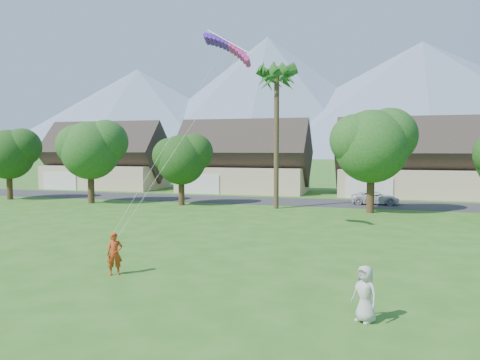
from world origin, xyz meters
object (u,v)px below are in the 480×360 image
(kite_flyer, at_px, (115,254))
(parked_car, at_px, (375,198))
(watcher, at_px, (365,294))
(parafoil_kite, at_px, (230,46))

(kite_flyer, distance_m, parked_car, 30.43)
(watcher, distance_m, parafoil_kite, 17.71)
(kite_flyer, height_order, parked_car, kite_flyer)
(parked_car, height_order, parafoil_kite, parafoil_kite)
(kite_flyer, relative_size, watcher, 1.02)
(kite_flyer, xyz_separation_m, parafoil_kite, (2.21, 9.27, 10.36))
(kite_flyer, relative_size, parked_car, 0.41)
(watcher, height_order, parked_car, watcher)
(parked_car, bearing_deg, kite_flyer, 156.18)
(kite_flyer, xyz_separation_m, watcher, (10.26, -2.61, -0.02))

